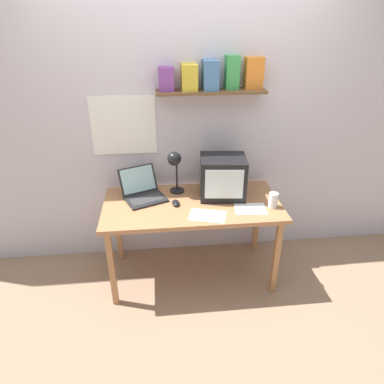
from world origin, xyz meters
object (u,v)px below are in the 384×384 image
Objects in this scene: crt_monitor at (223,177)px; desk_lamp at (175,164)px; open_notebook at (250,209)px; juice_glass at (273,201)px; loose_paper_near_laptop at (208,216)px; laptop at (142,191)px; computer_mouse at (176,203)px; corner_desk at (192,210)px.

crt_monitor is 0.41m from desk_lamp.
open_notebook is (0.58, -0.32, -0.28)m from desk_lamp.
juice_glass is 0.55m from loose_paper_near_laptop.
open_notebook is at bearing -41.84° from laptop.
laptop is 0.32m from computer_mouse.
open_notebook is (0.86, -0.30, -0.06)m from laptop.
desk_lamp is 1.49× the size of open_notebook.
open_notebook is at bearing 11.00° from loose_paper_near_laptop.
crt_monitor reaches higher than loose_paper_near_laptop.
open_notebook is at bearing -47.99° from crt_monitor.
computer_mouse is at bearing -157.21° from crt_monitor.
desk_lamp is 0.85m from juice_glass.
crt_monitor is 0.36m from open_notebook.
crt_monitor is 1.28× the size of loose_paper_near_laptop.
crt_monitor is at bearing 16.69° from computer_mouse.
loose_paper_near_laptop is (0.23, -0.20, -0.01)m from computer_mouse.
crt_monitor is 3.25× the size of juice_glass.
laptop is 3.47× the size of juice_glass.
corner_desk is 3.71× the size of desk_lamp.
corner_desk is 3.60× the size of crt_monitor.
corner_desk is 0.66m from juice_glass.
corner_desk is 3.37× the size of laptop.
juice_glass is (0.76, -0.30, -0.23)m from desk_lamp.
loose_paper_near_laptop is 0.36m from open_notebook.
desk_lamp is at bearing 120.04° from loose_paper_near_laptop.
desk_lamp is at bearing 177.27° from crt_monitor.
laptop is 0.91m from open_notebook.
juice_glass is at bearing 8.72° from loose_paper_near_laptop.
computer_mouse is (-0.40, -0.12, -0.16)m from crt_monitor.
computer_mouse is 0.35× the size of loose_paper_near_laptop.
corner_desk is 5.53× the size of open_notebook.
crt_monitor is 0.46m from juice_glass.
laptop is (-0.40, 0.15, 0.13)m from corner_desk.
laptop is 0.62m from loose_paper_near_laptop.
corner_desk is at bearing 161.56° from open_notebook.
juice_glass reaches higher than loose_paper_near_laptop.
laptop reaches higher than loose_paper_near_laptop.
laptop is 1.36× the size of loose_paper_near_laptop.
open_notebook is at bearing -12.87° from computer_mouse.
desk_lamp reaches higher than computer_mouse.
open_notebook is (-0.18, -0.01, -0.05)m from juice_glass.
open_notebook reaches higher than corner_desk.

